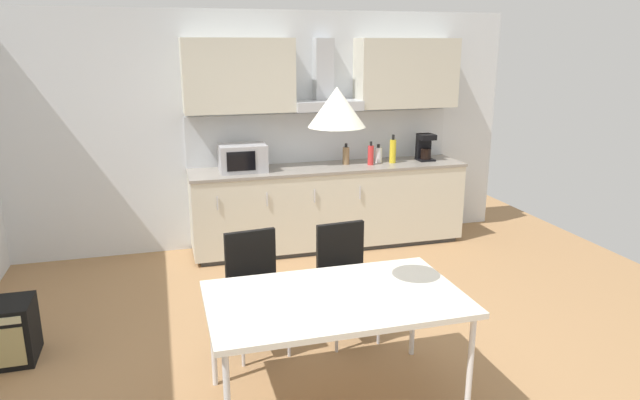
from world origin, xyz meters
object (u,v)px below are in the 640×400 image
chair_far_left (255,279)px  coffee_maker (425,147)px  bottle_red (371,155)px  pendant_lamp (337,107)px  bottle_white (378,155)px  bottle_yellow (393,151)px  microwave (243,158)px  chair_far_right (345,269)px  bottle_brown (346,155)px  dining_table (335,302)px

chair_far_left → coffee_maker: bearing=40.9°
bottle_red → pendant_lamp: pendant_lamp is taller
bottle_white → bottle_yellow: bearing=-22.3°
bottle_yellow → bottle_red: size_ratio=1.22×
bottle_yellow → bottle_white: size_ratio=1.53×
microwave → bottle_white: bearing=1.6°
chair_far_right → coffee_maker: bearing=51.2°
bottle_brown → chair_far_right: bearing=-108.3°
bottle_yellow → bottle_red: 0.28m
bottle_white → pendant_lamp: (-1.38, -2.83, 0.86)m
coffee_maker → chair_far_right: (-1.60, -1.99, -0.52)m
microwave → pendant_lamp: 2.91m
dining_table → chair_far_right: size_ratio=1.76×
bottle_red → chair_far_left: 2.54m
bottle_red → microwave: bearing=177.8°
bottle_red → chair_far_right: size_ratio=0.30×
chair_far_left → pendant_lamp: size_ratio=2.72×
coffee_maker → chair_far_left: 3.08m
microwave → pendant_lamp: size_ratio=1.50×
dining_table → bottle_red: bearing=65.4°
coffee_maker → bottle_red: bearing=-173.3°
bottle_brown → chair_far_left: (-1.36, -2.01, -0.47)m
coffee_maker → bottle_white: (-0.56, 0.01, -0.06)m
bottle_white → dining_table: bearing=-116.0°
bottle_brown → chair_far_right: 2.16m
bottle_red → pendant_lamp: bearing=-114.6°
coffee_maker → bottle_yellow: size_ratio=0.95×
coffee_maker → chair_far_left: coffee_maker is taller
bottle_yellow → coffee_maker: bearing=6.4°
coffee_maker → bottle_yellow: bearing=-173.6°
bottle_brown → pendant_lamp: pendant_lamp is taller
dining_table → bottle_white: bearing=64.0°
bottle_red → chair_far_right: (-0.92, -1.90, -0.48)m
bottle_white → chair_far_right: (-1.04, -2.00, -0.46)m
chair_far_right → pendant_lamp: pendant_lamp is taller
microwave → bottle_yellow: (1.66, -0.02, -0.01)m
pendant_lamp → coffee_maker: bearing=55.5°
coffee_maker → pendant_lamp: pendant_lamp is taller
microwave → bottle_red: 1.39m
dining_table → microwave: bearing=92.8°
dining_table → chair_far_left: 0.92m
bottle_red → bottle_white: bearing=37.2°
bottle_white → bottle_brown: bottle_brown is taller
bottle_brown → pendant_lamp: 3.13m
bottle_white → chair_far_right: 2.30m
chair_far_right → chair_far_left: (-0.69, -0.00, 0.00)m
bottle_red → dining_table: bottle_red is taller
bottle_red → chair_far_right: bottle_red is taller
bottle_red → pendant_lamp: (-1.25, -2.74, 0.83)m
microwave → bottle_yellow: size_ratio=1.53×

